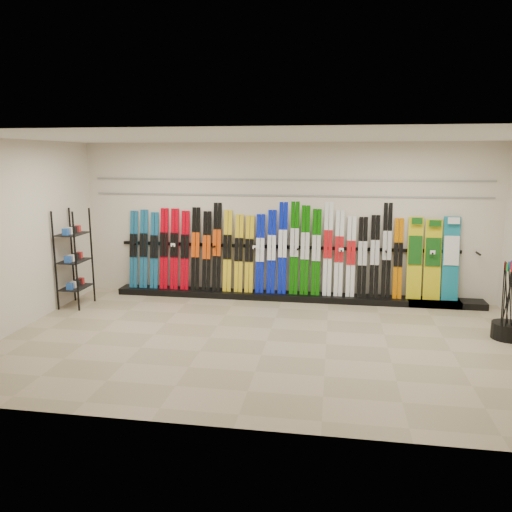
# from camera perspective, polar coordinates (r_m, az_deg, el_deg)

# --- Properties ---
(floor) EXTENTS (8.00, 8.00, 0.00)m
(floor) POSITION_cam_1_polar(r_m,az_deg,el_deg) (7.63, 1.23, -9.67)
(floor) COLOR gray
(floor) RESTS_ON ground
(back_wall) EXTENTS (8.00, 0.00, 8.00)m
(back_wall) POSITION_cam_1_polar(r_m,az_deg,el_deg) (9.69, 3.28, 3.98)
(back_wall) COLOR beige
(back_wall) RESTS_ON floor
(left_wall) EXTENTS (0.00, 5.00, 5.00)m
(left_wall) POSITION_cam_1_polar(r_m,az_deg,el_deg) (8.72, -25.78, 2.05)
(left_wall) COLOR beige
(left_wall) RESTS_ON floor
(ceiling) EXTENTS (8.00, 8.00, 0.00)m
(ceiling) POSITION_cam_1_polar(r_m,az_deg,el_deg) (7.13, 1.34, 13.46)
(ceiling) COLOR silver
(ceiling) RESTS_ON back_wall
(ski_rack_base) EXTENTS (8.00, 0.40, 0.12)m
(ski_rack_base) POSITION_cam_1_polar(r_m,az_deg,el_deg) (9.74, 4.38, -4.65)
(ski_rack_base) COLOR black
(ski_rack_base) RESTS_ON floor
(skis) EXTENTS (5.37, 0.30, 1.80)m
(skis) POSITION_cam_1_polar(r_m,az_deg,el_deg) (9.69, 0.61, 0.55)
(skis) COLOR #14537E
(skis) RESTS_ON ski_rack_base
(snowboards) EXTENTS (0.92, 0.24, 1.54)m
(snowboards) POSITION_cam_1_polar(r_m,az_deg,el_deg) (9.77, 19.60, -0.32)
(snowboards) COLOR gold
(snowboards) RESTS_ON ski_rack_base
(accessory_rack) EXTENTS (0.40, 0.60, 1.80)m
(accessory_rack) POSITION_cam_1_polar(r_m,az_deg,el_deg) (9.74, -20.09, -0.25)
(accessory_rack) COLOR black
(accessory_rack) RESTS_ON floor
(pole_bin) EXTENTS (0.45, 0.45, 0.25)m
(pole_bin) POSITION_cam_1_polar(r_m,az_deg,el_deg) (8.58, 26.72, -7.64)
(pole_bin) COLOR black
(pole_bin) RESTS_ON floor
(ski_poles) EXTENTS (0.34, 0.34, 1.18)m
(ski_poles) POSITION_cam_1_polar(r_m,az_deg,el_deg) (8.42, 27.02, -4.56)
(ski_poles) COLOR black
(ski_poles) RESTS_ON pole_bin
(slatwall_rail_0) EXTENTS (7.60, 0.02, 0.03)m
(slatwall_rail_0) POSITION_cam_1_polar(r_m,az_deg,el_deg) (9.62, 3.31, 6.92)
(slatwall_rail_0) COLOR gray
(slatwall_rail_0) RESTS_ON back_wall
(slatwall_rail_1) EXTENTS (7.60, 0.02, 0.03)m
(slatwall_rail_1) POSITION_cam_1_polar(r_m,az_deg,el_deg) (9.60, 3.33, 8.70)
(slatwall_rail_1) COLOR gray
(slatwall_rail_1) RESTS_ON back_wall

